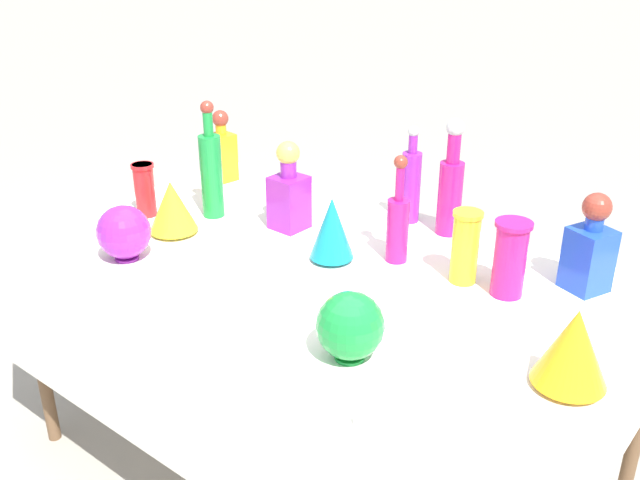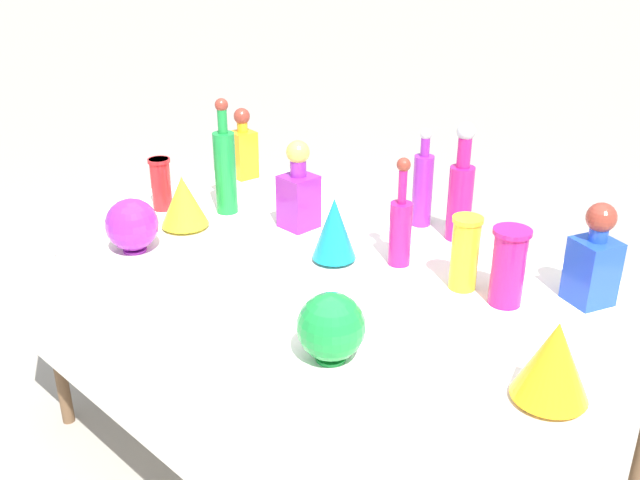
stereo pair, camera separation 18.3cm
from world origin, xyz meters
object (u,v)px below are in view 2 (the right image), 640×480
at_px(round_bowl_0, 132,225).
at_px(cardboard_box_behind_left, 401,279).
at_px(square_decanter_1, 243,148).
at_px(round_bowl_1, 331,327).
at_px(square_decanter_2, 594,260).
at_px(tall_bottle_1, 461,192).
at_px(tall_bottle_2, 423,186).
at_px(fluted_vase_1, 554,361).
at_px(tall_bottle_3, 400,227).
at_px(fluted_vase_2, 334,229).
at_px(slender_vase_1, 465,251).
at_px(slender_vase_2, 509,265).
at_px(fluted_vase_0, 183,201).
at_px(square_decanter_0, 298,191).
at_px(tall_bottle_0, 225,167).
at_px(slender_vase_0, 161,182).

distance_m(round_bowl_0, cardboard_box_behind_left, 1.49).
relative_size(square_decanter_1, round_bowl_1, 1.64).
bearing_deg(square_decanter_2, round_bowl_1, -113.93).
bearing_deg(tall_bottle_1, tall_bottle_2, 176.72).
height_order(tall_bottle_2, round_bowl_1, tall_bottle_2).
bearing_deg(fluted_vase_1, tall_bottle_1, 137.78).
distance_m(tall_bottle_3, square_decanter_2, 0.54).
bearing_deg(square_decanter_2, fluted_vase_2, -155.63).
bearing_deg(fluted_vase_1, round_bowl_0, -170.55).
bearing_deg(tall_bottle_3, square_decanter_1, 169.23).
bearing_deg(square_decanter_1, tall_bottle_2, 7.86).
bearing_deg(slender_vase_1, slender_vase_2, 2.82).
distance_m(square_decanter_1, round_bowl_0, 0.74).
bearing_deg(cardboard_box_behind_left, round_bowl_1, -58.58).
bearing_deg(slender_vase_1, fluted_vase_1, -35.11).
relative_size(fluted_vase_1, cardboard_box_behind_left, 0.36).
bearing_deg(fluted_vase_2, fluted_vase_0, -162.45).
xyz_separation_m(tall_bottle_1, round_bowl_1, (0.19, -0.79, -0.07)).
xyz_separation_m(square_decanter_1, slender_vase_1, (1.15, -0.17, -0.01)).
relative_size(tall_bottle_3, round_bowl_0, 1.95).
height_order(square_decanter_0, slender_vase_2, square_decanter_0).
relative_size(slender_vase_2, round_bowl_1, 1.28).
height_order(tall_bottle_0, slender_vase_2, tall_bottle_0).
relative_size(tall_bottle_1, round_bowl_0, 2.25).
bearing_deg(round_bowl_1, tall_bottle_1, 103.25).
xyz_separation_m(square_decanter_0, slender_vase_1, (0.64, 0.02, -0.01)).
distance_m(square_decanter_0, cardboard_box_behind_left, 1.11).
relative_size(fluted_vase_0, fluted_vase_1, 0.93).
height_order(square_decanter_2, fluted_vase_1, square_decanter_2).
height_order(slender_vase_0, fluted_vase_1, fluted_vase_1).
relative_size(slender_vase_2, fluted_vase_2, 1.07).
bearing_deg(square_decanter_2, tall_bottle_2, 170.54).
bearing_deg(slender_vase_0, cardboard_box_behind_left, 75.80).
xyz_separation_m(fluted_vase_1, cardboard_box_behind_left, (-1.26, 1.11, -0.69)).
bearing_deg(slender_vase_0, fluted_vase_0, -12.59).
bearing_deg(tall_bottle_0, tall_bottle_1, 28.06).
relative_size(round_bowl_0, round_bowl_1, 1.00).
relative_size(tall_bottle_2, tall_bottle_3, 1.00).
height_order(square_decanter_2, fluted_vase_2, square_decanter_2).
xyz_separation_m(tall_bottle_2, slender_vase_2, (0.49, -0.27, -0.02)).
height_order(slender_vase_2, round_bowl_0, slender_vase_2).
bearing_deg(square_decanter_1, fluted_vase_2, -21.04).
distance_m(fluted_vase_1, cardboard_box_behind_left, 1.81).
xyz_separation_m(square_decanter_2, fluted_vase_0, (-1.19, -0.47, -0.03)).
height_order(tall_bottle_0, fluted_vase_0, tall_bottle_0).
bearing_deg(tall_bottle_1, round_bowl_0, -130.19).
relative_size(square_decanter_1, fluted_vase_1, 1.45).
xyz_separation_m(tall_bottle_1, tall_bottle_2, (-0.15, 0.01, -0.02)).
height_order(slender_vase_1, fluted_vase_0, slender_vase_1).
relative_size(tall_bottle_3, slender_vase_1, 1.55).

